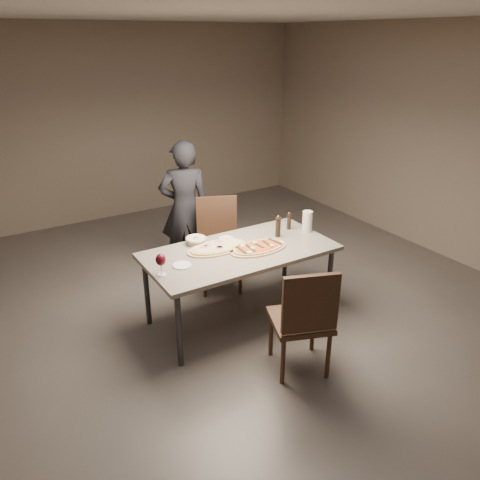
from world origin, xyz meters
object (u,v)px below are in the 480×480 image
diner (185,209)px  carafe (307,221)px  bread_basket (196,240)px  chair_far (218,238)px  chair_near (304,317)px  zucchini_pizza (258,248)px  ham_pizza (217,247)px  pepper_mill_left (289,221)px  dining_table (240,255)px

diner → carafe: bearing=145.0°
bread_basket → chair_far: bearing=41.1°
chair_near → chair_far: bearing=104.8°
chair_far → carafe: bearing=153.8°
zucchini_pizza → ham_pizza: 0.39m
bread_basket → diner: bearing=71.5°
bread_basket → carafe: (1.13, -0.30, 0.07)m
zucchini_pizza → carafe: bearing=19.6°
pepper_mill_left → bread_basket: bearing=170.9°
dining_table → diner: 1.22m
zucchini_pizza → pepper_mill_left: bearing=35.0°
chair_far → dining_table: bearing=97.9°
zucchini_pizza → carafe: 0.69m
pepper_mill_left → chair_far: bearing=133.0°
bread_basket → pepper_mill_left: (1.00, -0.16, 0.05)m
pepper_mill_left → chair_near: size_ratio=0.19×
dining_table → pepper_mill_left: (0.70, 0.18, 0.14)m
dining_table → chair_far: (0.17, 0.75, -0.13)m
zucchini_pizza → ham_pizza: (-0.33, 0.21, -0.00)m
pepper_mill_left → carafe: carafe is taller
dining_table → diner: (-0.00, 1.22, 0.09)m
pepper_mill_left → chair_near: bearing=-121.2°
chair_near → dining_table: bearing=110.5°
bread_basket → carafe: carafe is taller
dining_table → chair_near: (0.00, -0.99, -0.14)m
bread_basket → chair_far: chair_far is taller
dining_table → pepper_mill_left: 0.74m
ham_pizza → pepper_mill_left: 0.88m
bread_basket → dining_table: bearing=-48.6°
bread_basket → diner: 0.93m
ham_pizza → zucchini_pizza: bearing=-10.4°
bread_basket → chair_far: 0.66m
ham_pizza → chair_far: 0.74m
chair_far → diner: bearing=-48.8°
diner → ham_pizza: bearing=100.7°
carafe → bread_basket: bearing=165.0°
chair_near → pepper_mill_left: bearing=79.3°
chair_near → carafe: bearing=71.4°
bread_basket → carafe: 1.17m
dining_table → chair_near: 1.00m
bread_basket → chair_near: bearing=-77.4°
pepper_mill_left → diner: size_ratio=0.12×
pepper_mill_left → chair_far: 0.83m
bread_basket → chair_near: size_ratio=0.20×
pepper_mill_left → zucchini_pizza: bearing=-155.0°
chair_near → bread_basket: bearing=123.1°
bread_basket → chair_far: (0.47, 0.41, -0.23)m
bread_basket → carafe: bearing=-15.0°
dining_table → diner: bearing=90.0°
chair_far → chair_near: bearing=105.3°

